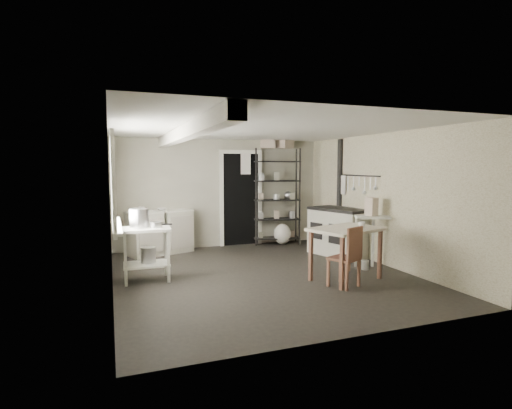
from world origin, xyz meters
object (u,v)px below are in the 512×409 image
object	(u,v)px
base_cabinets	(160,230)
chair	(344,253)
shelf_rack	(277,201)
stockpot	(139,219)
prep_table	(146,255)
stove	(339,233)
flour_sack	(283,234)
work_table	(346,255)

from	to	relation	value
base_cabinets	chair	xyz separation A→B (m)	(2.21, -3.16, 0.03)
shelf_rack	chair	bearing A→B (deg)	-83.08
stockpot	chair	size ratio (longest dim) A/B	0.34
base_cabinets	prep_table	bearing A→B (deg)	-123.36
prep_table	stove	size ratio (longest dim) A/B	0.69
stockpot	flour_sack	size ratio (longest dim) A/B	0.66
work_table	prep_table	bearing A→B (deg)	160.72
work_table	chair	xyz separation A→B (m)	(-0.21, -0.28, 0.10)
shelf_rack	work_table	world-z (taller)	shelf_rack
stockpot	flour_sack	distance (m)	3.72
prep_table	shelf_rack	distance (m)	3.64
stockpot	base_cabinets	xyz separation A→B (m)	(0.51, 1.81, -0.48)
base_cabinets	chair	world-z (taller)	chair
shelf_rack	flour_sack	size ratio (longest dim) A/B	4.63
prep_table	stockpot	size ratio (longest dim) A/B	2.67
work_table	stove	bearing A→B (deg)	61.05
chair	flour_sack	xyz separation A→B (m)	(0.45, 3.16, -0.24)
work_table	chair	world-z (taller)	chair
prep_table	chair	xyz separation A→B (m)	(2.63, -1.28, 0.08)
stove	stockpot	bearing A→B (deg)	170.65
stockpot	prep_table	bearing A→B (deg)	-38.95
work_table	stockpot	bearing A→B (deg)	160.01
chair	base_cabinets	bearing A→B (deg)	100.74
flour_sack	stove	bearing A→B (deg)	-66.52
base_cabinets	stove	size ratio (longest dim) A/B	1.12
shelf_rack	prep_table	bearing A→B (deg)	-132.99
stove	flour_sack	xyz separation A→B (m)	(-0.60, 1.37, -0.20)
chair	flour_sack	size ratio (longest dim) A/B	1.93
base_cabinets	stockpot	bearing A→B (deg)	-126.51
prep_table	base_cabinets	size ratio (longest dim) A/B	0.62
stockpot	base_cabinets	distance (m)	1.94
base_cabinets	work_table	size ratio (longest dim) A/B	1.24
shelf_rack	flour_sack	bearing A→B (deg)	-37.32
stockpot	stove	bearing A→B (deg)	6.72
stockpot	work_table	size ratio (longest dim) A/B	0.29
stockpot	chair	bearing A→B (deg)	-26.39
flour_sack	prep_table	bearing A→B (deg)	-148.52
stockpot	shelf_rack	world-z (taller)	shelf_rack
work_table	flour_sack	distance (m)	2.90
stockpot	flour_sack	xyz separation A→B (m)	(3.17, 1.82, -0.70)
shelf_rack	chair	world-z (taller)	shelf_rack
shelf_rack	flour_sack	world-z (taller)	shelf_rack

